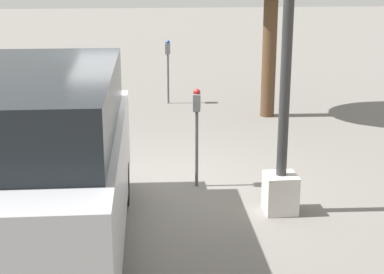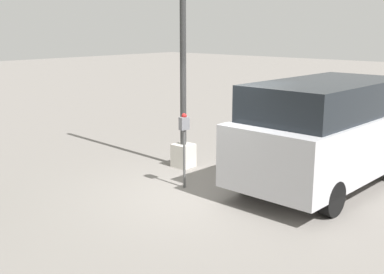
# 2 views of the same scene
# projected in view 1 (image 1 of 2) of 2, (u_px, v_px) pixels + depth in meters

# --- Properties ---
(ground_plane) EXTENTS (80.00, 80.00, 0.00)m
(ground_plane) POSITION_uv_depth(u_px,v_px,m) (162.00, 187.00, 9.20)
(ground_plane) COLOR slate
(parking_meter_near) EXTENTS (0.21, 0.14, 1.56)m
(parking_meter_near) POSITION_uv_depth(u_px,v_px,m) (197.00, 115.00, 8.91)
(parking_meter_near) COLOR #4C4C4C
(parking_meter_near) RESTS_ON ground
(parking_meter_far) EXTENTS (0.21, 0.14, 1.58)m
(parking_meter_far) POSITION_uv_depth(u_px,v_px,m) (168.00, 57.00, 14.44)
(parking_meter_far) COLOR #4C4C4C
(parking_meter_far) RESTS_ON ground
(lamp_post) EXTENTS (0.44, 0.44, 6.50)m
(lamp_post) POSITION_uv_depth(u_px,v_px,m) (286.00, 71.00, 7.72)
(lamp_post) COLOR beige
(lamp_post) RESTS_ON ground
(parked_van) EXTENTS (4.69, 2.12, 2.20)m
(parked_van) POSITION_uv_depth(u_px,v_px,m) (36.00, 160.00, 6.77)
(parked_van) COLOR #B2B2B7
(parked_van) RESTS_ON ground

